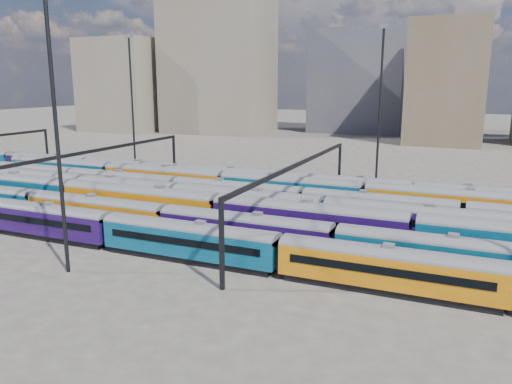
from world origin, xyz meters
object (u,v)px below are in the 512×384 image
at_px(rake_1, 244,227).
at_px(rake_2, 308,217).
at_px(mast_2, 55,120).
at_px(rake_0, 110,226).

height_order(rake_1, rake_2, rake_2).
xyz_separation_m(rake_2, mast_2, (-17.76, -17.00, 11.13)).
relative_size(rake_1, mast_2, 5.25).
bearing_deg(mast_2, rake_2, 43.74).
bearing_deg(rake_0, mast_2, -83.97).
relative_size(rake_0, rake_1, 0.85).
height_order(rake_0, rake_2, rake_2).
bearing_deg(mast_2, rake_0, 96.03).
distance_m(rake_1, mast_2, 20.76).
relative_size(rake_0, mast_2, 4.45).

